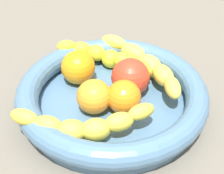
{
  "coord_description": "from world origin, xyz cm",
  "views": [
    {
      "loc": [
        44.74,
        -0.91,
        42.05
      ],
      "look_at": [
        0.0,
        0.0,
        7.62
      ],
      "focal_mm": 54.77,
      "sensor_mm": 36.0,
      "label": 1
    }
  ],
  "objects_px": {
    "fruit_bowl": "(112,95)",
    "orange_mid_right": "(124,97)",
    "banana_arching_top": "(107,57)",
    "orange_mid_left": "(78,67)",
    "banana_draped_right": "(146,64)",
    "tomato_red": "(130,77)",
    "orange_front": "(94,97)",
    "banana_draped_left": "(84,124)"
  },
  "relations": [
    {
      "from": "orange_mid_right",
      "to": "banana_draped_left",
      "type": "bearing_deg",
      "value": -45.01
    },
    {
      "from": "orange_front",
      "to": "orange_mid_right",
      "type": "distance_m",
      "value": 0.05
    },
    {
      "from": "banana_draped_left",
      "to": "tomato_red",
      "type": "relative_size",
      "value": 3.35
    },
    {
      "from": "banana_draped_left",
      "to": "orange_front",
      "type": "distance_m",
      "value": 0.06
    },
    {
      "from": "fruit_bowl",
      "to": "orange_mid_right",
      "type": "relative_size",
      "value": 5.71
    },
    {
      "from": "banana_draped_right",
      "to": "orange_mid_left",
      "type": "xyz_separation_m",
      "value": [
        0.01,
        -0.12,
        0.0
      ]
    },
    {
      "from": "banana_arching_top",
      "to": "tomato_red",
      "type": "bearing_deg",
      "value": 27.49
    },
    {
      "from": "orange_front",
      "to": "fruit_bowl",
      "type": "bearing_deg",
      "value": 127.47
    },
    {
      "from": "tomato_red",
      "to": "banana_arching_top",
      "type": "bearing_deg",
      "value": -152.51
    },
    {
      "from": "banana_arching_top",
      "to": "orange_mid_left",
      "type": "relative_size",
      "value": 2.91
    },
    {
      "from": "banana_draped_left",
      "to": "banana_arching_top",
      "type": "xyz_separation_m",
      "value": [
        -0.18,
        0.04,
        -0.0
      ]
    },
    {
      "from": "fruit_bowl",
      "to": "tomato_red",
      "type": "bearing_deg",
      "value": 125.35
    },
    {
      "from": "fruit_bowl",
      "to": "banana_draped_left",
      "type": "height_order",
      "value": "banana_draped_left"
    },
    {
      "from": "orange_front",
      "to": "orange_mid_right",
      "type": "bearing_deg",
      "value": 88.29
    },
    {
      "from": "banana_draped_left",
      "to": "banana_arching_top",
      "type": "height_order",
      "value": "same"
    },
    {
      "from": "banana_arching_top",
      "to": "orange_front",
      "type": "height_order",
      "value": "orange_front"
    },
    {
      "from": "fruit_bowl",
      "to": "orange_mid_right",
      "type": "distance_m",
      "value": 0.03
    },
    {
      "from": "fruit_bowl",
      "to": "banana_draped_right",
      "type": "bearing_deg",
      "value": 138.04
    },
    {
      "from": "banana_arching_top",
      "to": "orange_front",
      "type": "relative_size",
      "value": 3.14
    },
    {
      "from": "banana_draped_left",
      "to": "orange_front",
      "type": "height_order",
      "value": "orange_front"
    },
    {
      "from": "orange_front",
      "to": "banana_draped_right",
      "type": "bearing_deg",
      "value": 135.11
    },
    {
      "from": "fruit_bowl",
      "to": "tomato_red",
      "type": "relative_size",
      "value": 4.84
    },
    {
      "from": "fruit_bowl",
      "to": "orange_front",
      "type": "xyz_separation_m",
      "value": [
        0.02,
        -0.03,
        0.02
      ]
    },
    {
      "from": "banana_arching_top",
      "to": "orange_mid_left",
      "type": "bearing_deg",
      "value": -53.46
    },
    {
      "from": "banana_draped_left",
      "to": "tomato_red",
      "type": "distance_m",
      "value": 0.13
    },
    {
      "from": "banana_draped_left",
      "to": "banana_draped_right",
      "type": "distance_m",
      "value": 0.19
    },
    {
      "from": "banana_arching_top",
      "to": "orange_mid_left",
      "type": "height_order",
      "value": "orange_mid_left"
    },
    {
      "from": "banana_draped_left",
      "to": "tomato_red",
      "type": "height_order",
      "value": "tomato_red"
    },
    {
      "from": "orange_mid_left",
      "to": "orange_mid_right",
      "type": "bearing_deg",
      "value": 43.62
    },
    {
      "from": "banana_draped_right",
      "to": "orange_front",
      "type": "bearing_deg",
      "value": -44.89
    },
    {
      "from": "orange_mid_right",
      "to": "tomato_red",
      "type": "height_order",
      "value": "tomato_red"
    },
    {
      "from": "banana_draped_left",
      "to": "fruit_bowl",
      "type": "bearing_deg",
      "value": 153.19
    },
    {
      "from": "fruit_bowl",
      "to": "banana_draped_right",
      "type": "height_order",
      "value": "banana_draped_right"
    },
    {
      "from": "orange_mid_right",
      "to": "banana_draped_right",
      "type": "bearing_deg",
      "value": 154.43
    },
    {
      "from": "banana_draped_left",
      "to": "orange_mid_left",
      "type": "distance_m",
      "value": 0.14
    },
    {
      "from": "fruit_bowl",
      "to": "orange_mid_left",
      "type": "xyz_separation_m",
      "value": [
        -0.06,
        -0.06,
        0.02
      ]
    },
    {
      "from": "banana_arching_top",
      "to": "orange_mid_right",
      "type": "relative_size",
      "value": 3.18
    },
    {
      "from": "orange_mid_right",
      "to": "tomato_red",
      "type": "distance_m",
      "value": 0.05
    },
    {
      "from": "orange_front",
      "to": "banana_draped_left",
      "type": "bearing_deg",
      "value": -12.5
    },
    {
      "from": "orange_front",
      "to": "banana_arching_top",
      "type": "bearing_deg",
      "value": 169.29
    },
    {
      "from": "banana_draped_right",
      "to": "orange_front",
      "type": "xyz_separation_m",
      "value": [
        0.09,
        -0.09,
        0.0
      ]
    },
    {
      "from": "orange_mid_left",
      "to": "tomato_red",
      "type": "distance_m",
      "value": 0.1
    }
  ]
}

